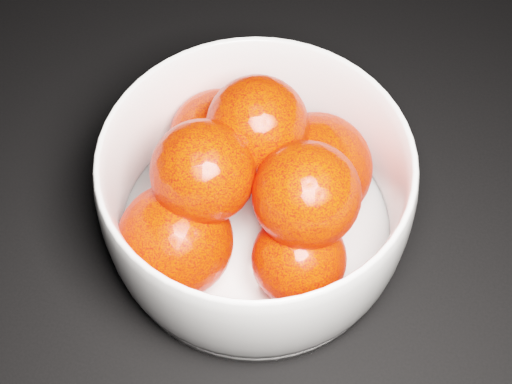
# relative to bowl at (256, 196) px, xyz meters

# --- Properties ---
(bowl) EXTENTS (0.23, 0.23, 0.11)m
(bowl) POSITION_rel_bowl_xyz_m (0.00, 0.00, 0.00)
(bowl) COLOR white
(bowl) RESTS_ON ground
(orange_pile) EXTENTS (0.17, 0.18, 0.13)m
(orange_pile) POSITION_rel_bowl_xyz_m (-0.00, 0.00, 0.01)
(orange_pile) COLOR #F31802
(orange_pile) RESTS_ON bowl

